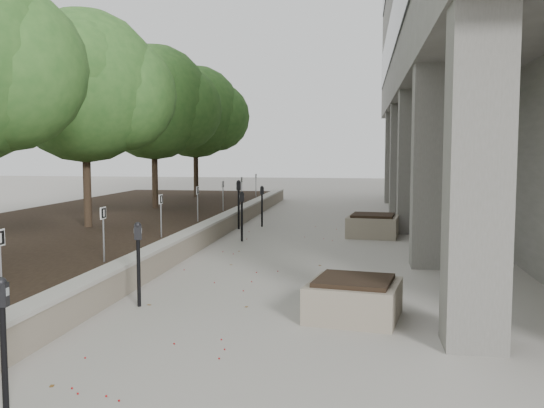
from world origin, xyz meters
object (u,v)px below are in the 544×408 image
Objects in this scene: parking_meter_5 at (262,206)px; planter_front at (354,298)px; parking_meter_2 at (138,264)px; crabapple_tree_4 at (154,127)px; crabapple_tree_3 at (85,119)px; planter_back at (373,225)px; parking_meter_3 at (242,216)px; crabapple_tree_5 at (195,131)px; parking_meter_4 at (239,205)px; parking_meter_1 at (4,348)px.

planter_front is at bearing -87.99° from parking_meter_5.
crabapple_tree_4 is at bearing 89.91° from parking_meter_2.
crabapple_tree_3 reaches higher than planter_back.
parking_meter_3 is (3.83, -4.26, -2.47)m from crabapple_tree_4.
crabapple_tree_5 is 4.50× the size of planter_front.
crabapple_tree_3 is 7.98m from planter_back.
planter_back is at bearing -41.01° from parking_meter_5.
crabapple_tree_4 is at bearing 130.23° from parking_meter_4.
parking_meter_5 is at bearing 71.61° from parking_meter_3.
parking_meter_4 is (-0.34, 8.95, 0.09)m from parking_meter_2.
crabapple_tree_3 is at bearing 172.95° from parking_meter_3.
parking_meter_3 is at bearing 69.53° from parking_meter_2.
planter_back is at bearing 16.43° from crabapple_tree_3.
parking_meter_3 is 3.00m from parking_meter_5.
parking_meter_4 is at bearing 111.20° from planter_front.
parking_meter_1 is at bearing -105.94° from planter_back.
parking_meter_1 is 0.85× the size of parking_meter_4.
parking_meter_5 is at bearing 44.27° from crabapple_tree_3.
crabapple_tree_4 is 6.24m from parking_meter_3.
parking_meter_2 is 3.21m from planter_front.
crabapple_tree_3 is 4.36× the size of parking_meter_1.
crabapple_tree_3 is at bearing 138.55° from planter_front.
crabapple_tree_5 is 7.75m from parking_meter_5.
parking_meter_2 is (3.59, -10.83, -2.48)m from crabapple_tree_4.
parking_meter_4 is (3.25, -6.89, -2.39)m from crabapple_tree_5.
parking_meter_3 is at bearing -95.93° from parking_meter_4.
parking_meter_4 is 9.77m from planter_front.
parking_meter_4 is 1.21× the size of planter_front.
parking_meter_2 reaches higher than planter_front.
parking_meter_5 is 3.71m from planter_back.
crabapple_tree_4 is 4.75m from parking_meter_5.
parking_meter_5 is (0.59, 0.64, -0.10)m from parking_meter_4.
crabapple_tree_5 reaches higher than parking_meter_5.
planter_front is (3.19, -0.15, -0.36)m from parking_meter_2.
parking_meter_1 is 0.97× the size of parking_meter_3.
planter_back is (7.16, 2.11, -2.81)m from crabapple_tree_3.
crabapple_tree_3 and crabapple_tree_4 have the same top height.
planter_back is (7.16, -7.89, -2.81)m from crabapple_tree_5.
parking_meter_3 is 2.44m from parking_meter_4.
crabapple_tree_5 is (0.00, 5.00, 0.00)m from crabapple_tree_4.
crabapple_tree_4 is 4.32× the size of parking_meter_5.
crabapple_tree_3 is 5.10m from parking_meter_4.
parking_meter_1 is at bearing -75.32° from crabapple_tree_4.
crabapple_tree_4 is 3.72× the size of parking_meter_4.
parking_meter_2 is at bearing 88.85° from parking_meter_1.
parking_meter_2 is at bearing -110.08° from parking_meter_3.
crabapple_tree_3 reaches higher than parking_meter_4.
planter_front is 8.11m from planter_back.
crabapple_tree_5 reaches higher than parking_meter_2.
crabapple_tree_5 is at bearing 90.00° from crabapple_tree_4.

